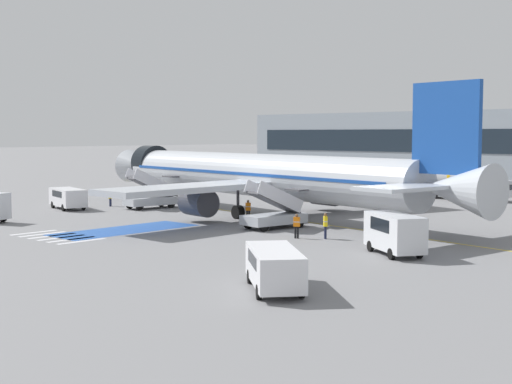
% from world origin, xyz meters
% --- Properties ---
extents(ground_plane, '(600.00, 600.00, 0.00)m').
position_xyz_m(ground_plane, '(0.00, 0.00, 0.00)').
color(ground_plane, slate).
extents(apron_leadline_yellow, '(79.16, 12.20, 0.01)m').
position_xyz_m(apron_leadline_yellow, '(0.07, -0.16, 0.00)').
color(apron_leadline_yellow, gold).
rests_on(apron_leadline_yellow, ground_plane).
extents(apron_stand_patch_blue, '(4.06, 11.07, 0.01)m').
position_xyz_m(apron_stand_patch_blue, '(0.07, -13.80, 0.00)').
color(apron_stand_patch_blue, '#2856A8').
rests_on(apron_stand_patch_blue, ground_plane).
extents(apron_walkway_bar_0, '(0.44, 3.60, 0.01)m').
position_xyz_m(apron_walkway_bar_0, '(-3.53, -19.05, 0.00)').
color(apron_walkway_bar_0, silver).
rests_on(apron_walkway_bar_0, ground_plane).
extents(apron_walkway_bar_1, '(0.44, 3.60, 0.01)m').
position_xyz_m(apron_walkway_bar_1, '(-2.33, -19.05, 0.00)').
color(apron_walkway_bar_1, silver).
rests_on(apron_walkway_bar_1, ground_plane).
extents(apron_walkway_bar_2, '(0.44, 3.60, 0.01)m').
position_xyz_m(apron_walkway_bar_2, '(-1.13, -19.05, 0.00)').
color(apron_walkway_bar_2, silver).
rests_on(apron_walkway_bar_2, ground_plane).
extents(apron_walkway_bar_3, '(0.44, 3.60, 0.01)m').
position_xyz_m(apron_walkway_bar_3, '(0.07, -19.05, 0.00)').
color(apron_walkway_bar_3, silver).
rests_on(apron_walkway_bar_3, ground_plane).
extents(apron_walkway_bar_4, '(0.44, 3.60, 0.01)m').
position_xyz_m(apron_walkway_bar_4, '(1.27, -19.05, 0.00)').
color(apron_walkway_bar_4, silver).
rests_on(apron_walkway_bar_4, ground_plane).
extents(apron_walkway_bar_5, '(0.44, 3.60, 0.01)m').
position_xyz_m(apron_walkway_bar_5, '(2.47, -19.05, 0.00)').
color(apron_walkway_bar_5, silver).
rests_on(apron_walkway_bar_5, ground_plane).
extents(airliner, '(45.56, 32.45, 10.31)m').
position_xyz_m(airliner, '(0.70, -0.25, 3.42)').
color(airliner, '#B7BCC4').
rests_on(airliner, ground_plane).
extents(boarding_stairs_forward, '(2.90, 5.46, 3.83)m').
position_xyz_m(boarding_stairs_forward, '(-10.38, -3.00, 0.97)').
color(boarding_stairs_forward, '#ADB2BA').
rests_on(boarding_stairs_forward, ground_plane).
extents(boarding_stairs_aft, '(2.90, 5.46, 3.67)m').
position_xyz_m(boarding_stairs_aft, '(7.43, -5.70, 0.95)').
color(boarding_stairs_aft, '#ADB2BA').
rests_on(boarding_stairs_aft, ground_plane).
extents(fuel_tanker, '(10.39, 2.78, 3.56)m').
position_xyz_m(fuel_tanker, '(6.51, 25.17, 1.80)').
color(fuel_tanker, '#38383D').
rests_on(fuel_tanker, ground_plane).
extents(service_van_0, '(5.36, 4.94, 1.85)m').
position_xyz_m(service_van_0, '(21.29, -21.43, 1.13)').
color(service_van_0, silver).
rests_on(service_van_0, ground_plane).
extents(service_van_1, '(5.53, 3.27, 1.90)m').
position_xyz_m(service_van_1, '(-15.53, -8.65, 1.15)').
color(service_van_1, silver).
rests_on(service_van_1, ground_plane).
extents(service_van_3, '(4.89, 4.06, 2.35)m').
position_xyz_m(service_van_3, '(20.16, -9.68, 1.39)').
color(service_van_3, silver).
rests_on(service_van_3, ground_plane).
extents(ground_crew_0, '(0.47, 0.46, 1.74)m').
position_xyz_m(ground_crew_0, '(13.44, -7.40, 1.00)').
color(ground_crew_0, '#191E38').
rests_on(ground_crew_0, ground_plane).
extents(ground_crew_1, '(0.41, 0.49, 1.59)m').
position_xyz_m(ground_crew_1, '(-14.68, -4.51, 0.91)').
color(ground_crew_1, '#191E38').
rests_on(ground_crew_1, ground_plane).
extents(ground_crew_2, '(0.49, 0.40, 1.65)m').
position_xyz_m(ground_crew_2, '(11.89, -8.52, 0.95)').
color(ground_crew_2, black).
rests_on(ground_crew_2, ground_plane).
extents(ground_crew_3, '(0.47, 0.47, 1.65)m').
position_xyz_m(ground_crew_3, '(2.66, -3.51, 0.94)').
color(ground_crew_3, black).
rests_on(ground_crew_3, ground_plane).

